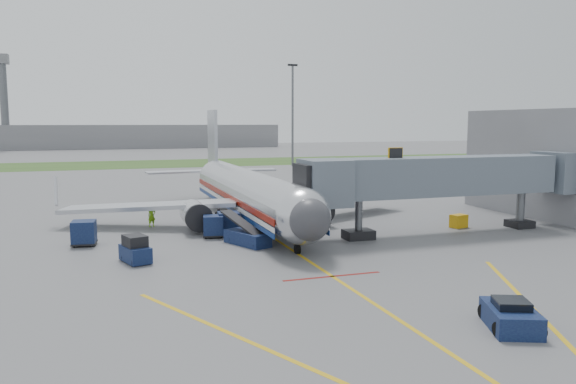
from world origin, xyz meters
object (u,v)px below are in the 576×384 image
object	(u,v)px
belt_loader	(247,237)
ramp_worker	(152,216)
pushback_tug	(511,316)
baggage_tug	(135,250)
airliner	(248,192)

from	to	relation	value
belt_loader	ramp_worker	xyz separation A→B (m)	(-5.88, 9.40, 0.37)
pushback_tug	baggage_tug	distance (m)	22.39
airliner	baggage_tug	distance (m)	16.22
ramp_worker	baggage_tug	bearing A→B (deg)	-121.40
pushback_tug	ramp_worker	bearing A→B (deg)	113.01
airliner	pushback_tug	size ratio (longest dim) A/B	10.00
ramp_worker	belt_loader	bearing A→B (deg)	-79.53
baggage_tug	ramp_worker	size ratio (longest dim) A/B	1.49
pushback_tug	baggage_tug	world-z (taller)	baggage_tug
belt_loader	ramp_worker	size ratio (longest dim) A/B	2.52
airliner	pushback_tug	bearing A→B (deg)	-82.22
baggage_tug	pushback_tug	bearing A→B (deg)	-49.62
airliner	pushback_tug	distance (m)	29.61
airliner	ramp_worker	bearing A→B (deg)	-179.53
airliner	ramp_worker	size ratio (longest dim) A/B	19.21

